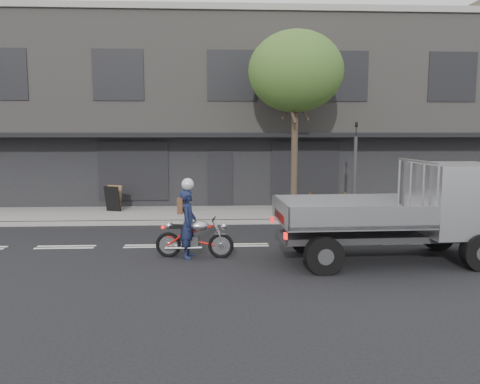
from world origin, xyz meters
The scene contains 11 objects.
ground centered at (0.00, 0.00, 0.00)m, with size 80.00×80.00×0.00m, color black.
sidewalk centered at (0.00, 4.70, 0.07)m, with size 32.00×3.20×0.15m, color gray.
kerb centered at (0.00, 3.10, 0.07)m, with size 32.00×0.20×0.15m, color gray.
building_main centered at (0.00, 11.30, 4.00)m, with size 26.00×10.00×8.00m, color slate.
street_tree centered at (2.20, 4.20, 5.28)m, with size 3.40×3.40×6.74m.
traffic_light_pole centered at (4.20, 3.35, 1.65)m, with size 0.12×0.12×3.50m.
motorcycle centered at (-1.20, -1.22, 0.52)m, with size 1.98×0.58×1.02m.
rider centered at (-1.35, -1.22, 0.86)m, with size 0.63×0.41×1.72m, color #151C3B.
flatbed_ute centered at (4.75, -1.74, 1.42)m, with size 5.43×2.39×2.48m.
construction_barrier centered at (3.50, 4.11, 0.55)m, with size 1.42×0.57×0.79m, color orange, non-canonical shape.
sandwich_board centered at (-4.61, 5.04, 0.64)m, with size 0.62×0.41×0.98m, color black, non-canonical shape.
Camera 1 is at (-0.62, -12.76, 3.09)m, focal length 35.00 mm.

